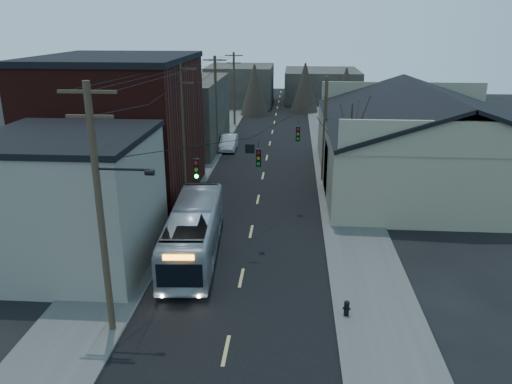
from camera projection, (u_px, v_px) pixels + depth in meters
road_surface at (266, 163)px, 46.40m from camera, size 9.00×110.00×0.02m
sidewalk_left at (197, 161)px, 46.85m from camera, size 4.00×110.00×0.12m
sidewalk_right at (336, 164)px, 45.92m from camera, size 4.00×110.00×0.12m
building_clapboard at (72, 203)px, 26.10m from camera, size 8.00×8.00×7.00m
building_brick at (120, 131)px, 36.06m from camera, size 10.00×12.00×10.00m
building_left_far at (178, 113)px, 51.61m from camera, size 9.00×14.00×7.00m
warehouse at (424, 151)px, 39.89m from camera, size 16.16×20.60×7.73m
building_far_left at (241, 85)px, 78.88m from camera, size 10.00×12.00×6.00m
building_far_right at (321, 85)px, 82.84m from camera, size 12.00×14.00×5.00m
bare_tree at (349, 154)px, 35.34m from camera, size 0.40×0.40×7.20m
utility_lines at (223, 122)px, 39.50m from camera, size 11.24×45.28×10.50m
bus at (194, 231)px, 27.67m from camera, size 3.20×10.71×2.94m
parked_car at (229, 142)px, 51.23m from camera, size 1.66×4.60×1.51m
fire_hydrant at (347, 307)px, 22.07m from camera, size 0.35×0.25×0.74m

